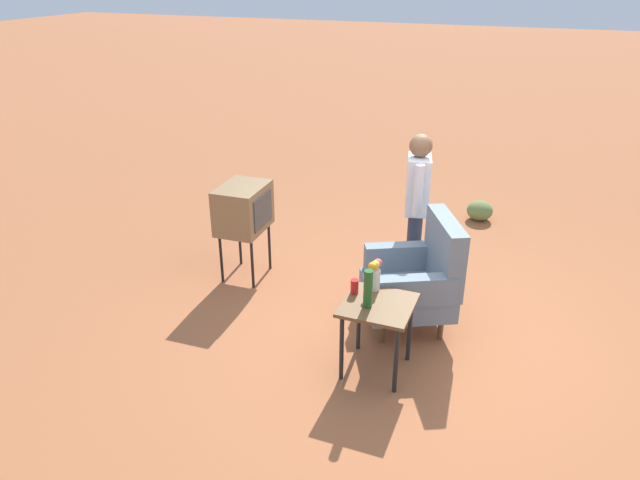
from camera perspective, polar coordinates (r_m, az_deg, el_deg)
The scene contains 9 objects.
ground_plane at distance 5.61m, azimuth 9.16°, elevation -8.49°, with size 60.00×60.00×0.00m, color #A05B38.
armchair at distance 5.43m, azimuth 9.55°, elevation -3.58°, with size 1.03×1.04×1.06m.
side_table at distance 4.76m, azimuth 5.62°, elevation -7.13°, with size 0.56×0.56×0.64m.
tv_on_stand at distance 6.15m, azimuth -7.45°, elevation 3.03°, with size 0.62×0.47×1.03m.
person_standing at distance 5.88m, azimuth 9.36°, elevation 3.49°, with size 0.56×0.30×1.64m.
soda_can_red at distance 4.81m, azimuth 3.37°, elevation -4.53°, with size 0.07×0.07×0.12m, color red.
bottle_wine_green at distance 4.59m, azimuth 4.69°, elevation -4.75°, with size 0.07×0.07×0.32m, color #1E5623.
flower_vase at distance 4.83m, azimuth 5.36°, elevation -3.26°, with size 0.15×0.10×0.27m.
shrub_near at distance 8.04m, azimuth 15.26°, elevation 2.78°, with size 0.34×0.34×0.26m, color olive.
Camera 1 is at (4.60, 0.85, 3.09)m, focal length 32.93 mm.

